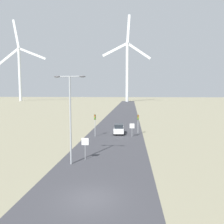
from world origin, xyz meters
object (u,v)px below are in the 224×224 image
stop_sign_far (132,128)px  streetlamp (70,109)px  stop_sign_near (85,145)px  wind_turbine_far_left (19,68)px  traffic_light_post_near_right (138,120)px  traffic_light_post_near_left (95,120)px  wind_turbine_left (127,65)px  car_approaching (119,129)px

stop_sign_far → streetlamp: bearing=-113.8°
stop_sign_near → wind_turbine_far_left: size_ratio=0.04×
traffic_light_post_near_right → wind_turbine_far_left: (-95.11, 138.90, 25.13)m
stop_sign_far → traffic_light_post_near_right: 2.38m
streetlamp → traffic_light_post_near_right: 18.51m
stop_sign_far → traffic_light_post_near_right: bearing=59.8°
stop_sign_far → traffic_light_post_near_left: size_ratio=0.60×
traffic_light_post_near_left → stop_sign_near: bearing=-85.4°
stop_sign_near → traffic_light_post_near_right: bearing=67.0°
stop_sign_far → wind_turbine_far_left: (-94.04, 140.74, 26.20)m
streetlamp → stop_sign_far: bearing=66.2°
traffic_light_post_near_right → wind_turbine_left: size_ratio=0.06×
traffic_light_post_near_right → wind_turbine_left: 134.79m
traffic_light_post_near_right → wind_turbine_left: bearing=92.1°
stop_sign_near → car_approaching: bearing=79.5°
streetlamp → stop_sign_near: 4.62m
car_approaching → traffic_light_post_near_right: bearing=-10.0°
traffic_light_post_near_left → car_approaching: size_ratio=0.92×
traffic_light_post_near_left → car_approaching: traffic_light_post_near_left is taller
stop_sign_near → wind_turbine_left: 149.66m
traffic_light_post_near_left → traffic_light_post_near_right: 7.70m
traffic_light_post_near_left → car_approaching: 5.13m
traffic_light_post_near_right → wind_turbine_far_left: 170.21m
stop_sign_far → car_approaching: bearing=134.4°
stop_sign_far → stop_sign_near: bearing=-111.9°
stop_sign_near → wind_turbine_left: (1.61, 147.34, 26.22)m
stop_sign_far → traffic_light_post_near_left: traffic_light_post_near_left is taller
stop_sign_far → wind_turbine_left: 136.76m
traffic_light_post_near_left → wind_turbine_left: size_ratio=0.06×
car_approaching → wind_turbine_left: bearing=90.6°
wind_turbine_far_left → car_approaching: bearing=-56.5°
traffic_light_post_near_right → car_approaching: bearing=170.0°
car_approaching → streetlamp: bearing=-103.4°
stop_sign_far → wind_turbine_left: size_ratio=0.03×
car_approaching → wind_turbine_left: size_ratio=0.06×
stop_sign_far → car_approaching: 3.50m
streetlamp → car_approaching: bearing=76.6°
car_approaching → wind_turbine_far_left: bearing=123.5°
traffic_light_post_near_right → wind_turbine_far_left: size_ratio=0.05×
stop_sign_near → stop_sign_far: size_ratio=1.09×
traffic_light_post_near_right → stop_sign_near: bearing=-113.0°
stop_sign_near → traffic_light_post_near_left: 13.07m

